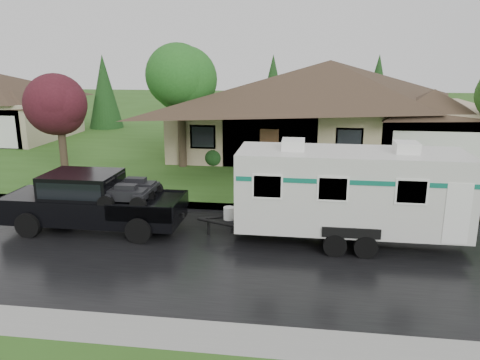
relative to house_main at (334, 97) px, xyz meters
name	(u,v)px	position (x,y,z in m)	size (l,w,h in m)	color
ground	(284,232)	(-2.29, -13.84, -3.59)	(140.00, 140.00, 0.00)	#2D541A
road	(281,255)	(-2.29, -15.84, -3.59)	(140.00, 8.00, 0.01)	black
curb	(287,209)	(-2.29, -11.59, -3.52)	(140.00, 0.50, 0.15)	gray
lawn	(295,149)	(-2.29, 1.16, -3.52)	(140.00, 26.00, 0.15)	#2D541A
house_main	(334,97)	(0.00, 0.00, 0.00)	(19.44, 10.80, 6.90)	tan
tree_left_green	(180,82)	(-8.22, -5.05, 1.08)	(3.94, 3.94, 6.52)	#382B1E
tree_red	(59,108)	(-13.30, -8.35, -0.01)	(2.99, 2.99, 4.95)	#382B1E
shrub_row	(330,159)	(-0.29, -4.54, -2.94)	(13.60, 1.00, 1.00)	#143814
pickup_truck	(91,199)	(-9.01, -14.51, -2.50)	(6.13, 2.33, 2.04)	black
travel_trailer	(350,190)	(-0.20, -14.51, -1.79)	(7.56, 2.66, 3.39)	silver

